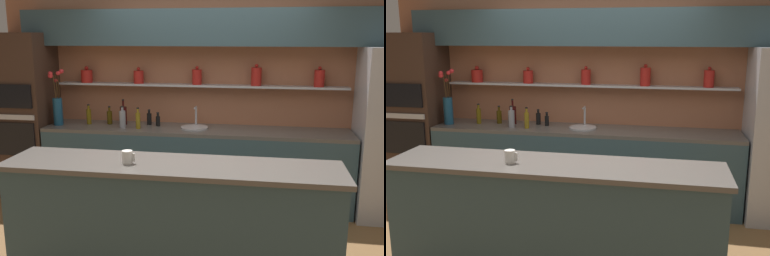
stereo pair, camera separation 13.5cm
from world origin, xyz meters
TOP-DOWN VIEW (x-y plane):
  - ground_plane at (0.00, 0.00)m, footprint 12.00×12.00m
  - back_wall_unit at (-0.00, 1.53)m, footprint 5.20×0.44m
  - back_counter_unit at (-0.09, 1.24)m, footprint 3.62×0.62m
  - island_counter at (0.00, -0.51)m, footprint 2.68×0.61m
  - oven_tower at (-2.26, 1.24)m, footprint 0.68×0.64m
  - flower_vase at (-1.78, 1.17)m, footprint 0.17×0.16m
  - sink_fixture at (-0.10, 1.25)m, footprint 0.32×0.32m
  - bottle_oil_0 at (-1.43, 1.27)m, footprint 0.06×0.06m
  - bottle_oil_1 at (-0.75, 1.12)m, footprint 0.06×0.06m
  - bottle_wine_2 at (-1.00, 1.33)m, footprint 0.08×0.08m
  - bottle_spirit_3 at (-0.95, 1.13)m, footprint 0.08×0.08m
  - bottle_oil_4 at (-1.18, 1.33)m, footprint 0.06×0.06m
  - bottle_sauce_5 at (-0.56, 1.31)m, footprint 0.05×0.05m
  - bottle_sauce_6 at (-0.68, 1.37)m, footprint 0.06×0.06m
  - coffee_mug at (-0.33, -0.57)m, footprint 0.10×0.08m

SIDE VIEW (x-z plane):
  - ground_plane at x=0.00m, z-range 0.00..0.00m
  - back_counter_unit at x=-0.09m, z-range 0.00..0.92m
  - island_counter at x=0.00m, z-range 0.00..1.02m
  - sink_fixture at x=-0.10m, z-range 0.82..1.07m
  - bottle_sauce_5 at x=-0.56m, z-range 0.91..1.07m
  - bottle_sauce_6 at x=-0.68m, z-range 0.90..1.09m
  - bottle_oil_4 at x=-1.18m, z-range 0.90..1.12m
  - oven_tower at x=-2.26m, z-range 0.00..2.03m
  - bottle_oil_0 at x=-1.43m, z-range 0.90..1.15m
  - bottle_oil_1 at x=-0.75m, z-range 0.90..1.15m
  - bottle_spirit_3 at x=-0.95m, z-range 0.90..1.16m
  - bottle_wine_2 at x=-1.00m, z-range 0.88..1.19m
  - coffee_mug at x=-0.33m, z-range 1.02..1.12m
  - flower_vase at x=-1.78m, z-range 0.81..1.50m
  - back_wall_unit at x=0.00m, z-range 0.25..2.85m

